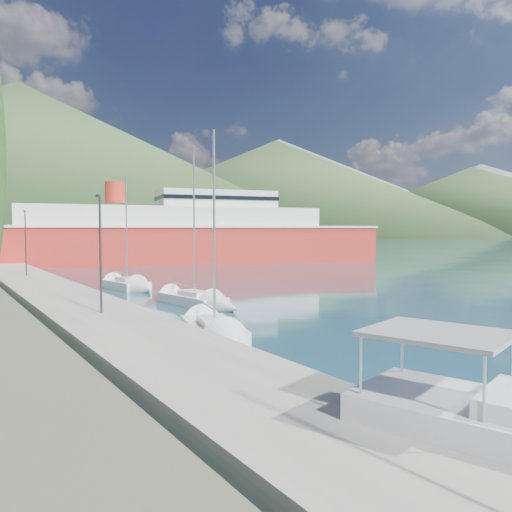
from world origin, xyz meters
TOP-DOWN VIEW (x-y plane):
  - ground at (0.00, 120.00)m, footprint 1400.00×1400.00m
  - quay at (-9.00, 26.00)m, footprint 5.00×88.00m
  - hills_far at (138.59, 618.73)m, footprint 1480.00×900.00m
  - hills_near at (98.04, 372.50)m, footprint 1010.00×520.00m
  - lamp_posts at (-9.00, 15.25)m, footprint 0.15×48.17m
  - sailboat_near at (-5.64, 8.05)m, footprint 3.99×7.61m
  - sailboat_mid at (-1.20, 17.92)m, footprint 3.18×8.20m
  - sailboat_far at (-2.13, 29.36)m, footprint 3.18×7.28m
  - ferry at (15.53, 60.55)m, footprint 65.99×27.20m

SIDE VIEW (x-z plane):
  - ground at x=0.00m, z-range 0.00..0.00m
  - sailboat_mid at x=-1.20m, z-range -5.46..6.03m
  - sailboat_near at x=-5.64m, z-range -4.96..5.53m
  - sailboat_far at x=-2.13m, z-range -4.88..5.47m
  - quay at x=-9.00m, z-range 0.00..0.80m
  - ferry at x=15.53m, z-range -2.51..10.31m
  - lamp_posts at x=-9.00m, z-range 1.05..7.11m
  - hills_near at x=98.04m, z-range -8.32..106.68m
  - hills_far at x=138.59m, z-range -12.61..167.39m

